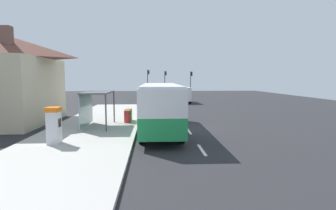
# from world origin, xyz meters

# --- Properties ---
(ground_plane) EXTENTS (56.00, 92.00, 0.04)m
(ground_plane) POSITION_xyz_m (0.00, 14.00, -0.02)
(ground_plane) COLOR #262628
(sidewalk_platform) EXTENTS (6.20, 30.00, 0.18)m
(sidewalk_platform) POSITION_xyz_m (-6.40, 2.00, 0.09)
(sidewalk_platform) COLOR #ADAAA3
(sidewalk_platform) RESTS_ON ground
(lane_stripe_seg_0) EXTENTS (0.16, 2.20, 0.01)m
(lane_stripe_seg_0) POSITION_xyz_m (0.25, -6.00, 0.01)
(lane_stripe_seg_0) COLOR silver
(lane_stripe_seg_0) RESTS_ON ground
(lane_stripe_seg_1) EXTENTS (0.16, 2.20, 0.01)m
(lane_stripe_seg_1) POSITION_xyz_m (0.25, -1.00, 0.01)
(lane_stripe_seg_1) COLOR silver
(lane_stripe_seg_1) RESTS_ON ground
(lane_stripe_seg_2) EXTENTS (0.16, 2.20, 0.01)m
(lane_stripe_seg_2) POSITION_xyz_m (0.25, 4.00, 0.01)
(lane_stripe_seg_2) COLOR silver
(lane_stripe_seg_2) RESTS_ON ground
(lane_stripe_seg_3) EXTENTS (0.16, 2.20, 0.01)m
(lane_stripe_seg_3) POSITION_xyz_m (0.25, 9.00, 0.01)
(lane_stripe_seg_3) COLOR silver
(lane_stripe_seg_3) RESTS_ON ground
(lane_stripe_seg_4) EXTENTS (0.16, 2.20, 0.01)m
(lane_stripe_seg_4) POSITION_xyz_m (0.25, 14.00, 0.01)
(lane_stripe_seg_4) COLOR silver
(lane_stripe_seg_4) RESTS_ON ground
(lane_stripe_seg_5) EXTENTS (0.16, 2.20, 0.01)m
(lane_stripe_seg_5) POSITION_xyz_m (0.25, 19.00, 0.01)
(lane_stripe_seg_5) COLOR silver
(lane_stripe_seg_5) RESTS_ON ground
(lane_stripe_seg_6) EXTENTS (0.16, 2.20, 0.01)m
(lane_stripe_seg_6) POSITION_xyz_m (0.25, 24.00, 0.01)
(lane_stripe_seg_6) COLOR silver
(lane_stripe_seg_6) RESTS_ON ground
(lane_stripe_seg_7) EXTENTS (0.16, 2.20, 0.01)m
(lane_stripe_seg_7) POSITION_xyz_m (0.25, 29.00, 0.01)
(lane_stripe_seg_7) COLOR silver
(lane_stripe_seg_7) RESTS_ON ground
(bus) EXTENTS (2.61, 11.03, 3.21)m
(bus) POSITION_xyz_m (-1.71, -0.70, 1.84)
(bus) COLOR #1E8C47
(bus) RESTS_ON ground
(white_van) EXTENTS (2.16, 5.26, 2.30)m
(white_van) POSITION_xyz_m (2.20, 21.46, 1.34)
(white_van) COLOR white
(white_van) RESTS_ON ground
(sedan_near) EXTENTS (2.03, 4.49, 1.52)m
(sedan_near) POSITION_xyz_m (2.30, 35.69, 0.79)
(sedan_near) COLOR #A51919
(sedan_near) RESTS_ON ground
(ticket_machine) EXTENTS (0.66, 0.76, 1.94)m
(ticket_machine) POSITION_xyz_m (-7.43, -4.94, 1.17)
(ticket_machine) COLOR silver
(ticket_machine) RESTS_ON sidewalk_platform
(recycling_bin_red) EXTENTS (0.52, 0.52, 0.95)m
(recycling_bin_red) POSITION_xyz_m (-4.20, 1.79, 0.66)
(recycling_bin_red) COLOR red
(recycling_bin_red) RESTS_ON sidewalk_platform
(recycling_bin_green) EXTENTS (0.52, 0.52, 0.95)m
(recycling_bin_green) POSITION_xyz_m (-4.20, 2.49, 0.66)
(recycling_bin_green) COLOR green
(recycling_bin_green) RESTS_ON sidewalk_platform
(recycling_bin_orange) EXTENTS (0.52, 0.52, 0.95)m
(recycling_bin_orange) POSITION_xyz_m (-4.20, 3.19, 0.66)
(recycling_bin_orange) COLOR orange
(recycling_bin_orange) RESTS_ON sidewalk_platform
(traffic_light_near_side) EXTENTS (0.49, 0.28, 5.00)m
(traffic_light_near_side) POSITION_xyz_m (5.50, 35.39, 3.33)
(traffic_light_near_side) COLOR #2D2D2D
(traffic_light_near_side) RESTS_ON ground
(traffic_light_far_side) EXTENTS (0.49, 0.28, 5.34)m
(traffic_light_far_side) POSITION_xyz_m (-3.10, 36.19, 3.53)
(traffic_light_far_side) COLOR #2D2D2D
(traffic_light_far_side) RESTS_ON ground
(traffic_light_median) EXTENTS (0.49, 0.28, 5.13)m
(traffic_light_median) POSITION_xyz_m (0.40, 36.99, 3.40)
(traffic_light_median) COLOR #2D2D2D
(traffic_light_median) RESTS_ON ground
(bus_shelter) EXTENTS (1.80, 4.00, 2.50)m
(bus_shelter) POSITION_xyz_m (-6.41, 0.17, 2.10)
(bus_shelter) COLOR #4C4C51
(bus_shelter) RESTS_ON sidewalk_platform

